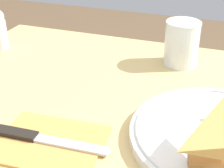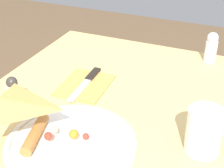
{
  "view_description": "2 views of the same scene",
  "coord_description": "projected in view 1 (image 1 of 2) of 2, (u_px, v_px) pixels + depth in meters",
  "views": [
    {
      "loc": [
        -0.04,
        -0.45,
        1.1
      ],
      "look_at": [
        -0.22,
        0.04,
        0.81
      ],
      "focal_mm": 55.0,
      "sensor_mm": 36.0,
      "label": 1
    },
    {
      "loc": [
        0.44,
        0.28,
        1.25
      ],
      "look_at": [
        -0.19,
        0.01,
        0.85
      ],
      "focal_mm": 55.0,
      "sensor_mm": 36.0,
      "label": 2
    }
  ],
  "objects": [
    {
      "name": "plate_pizza",
      "position": [
        221.0,
        135.0,
        0.5
      ],
      "size": [
        0.27,
        0.27,
        0.05
      ],
      "color": "white",
      "rests_on": "dining_table"
    },
    {
      "name": "milk_glass",
      "position": [
        181.0,
        45.0,
        0.72
      ],
      "size": [
        0.07,
        0.07,
        0.1
      ],
      "color": "white",
      "rests_on": "dining_table"
    },
    {
      "name": "napkin_folded",
      "position": [
        50.0,
        143.0,
        0.5
      ],
      "size": [
        0.16,
        0.13,
        0.0
      ],
      "rotation": [
        0.0,
        0.0,
        0.06
      ],
      "color": "#E59E4C",
      "rests_on": "dining_table"
    },
    {
      "name": "butter_knife",
      "position": [
        44.0,
        139.0,
        0.5
      ],
      "size": [
        0.18,
        0.03,
        0.01
      ],
      "rotation": [
        0.0,
        0.0,
        0.05
      ],
      "color": "black",
      "rests_on": "napkin_folded"
    }
  ]
}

